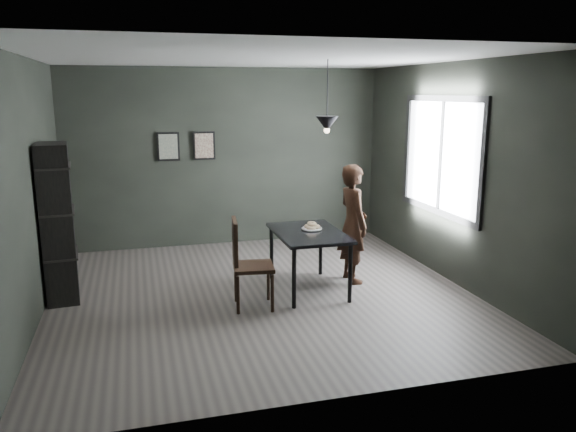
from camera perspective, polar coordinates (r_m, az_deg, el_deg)
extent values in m
plane|color=#3D3834|center=(6.95, -2.70, -7.92)|extent=(5.00, 5.00, 0.00)
cube|color=black|center=(9.03, -6.29, 5.93)|extent=(5.00, 0.10, 2.80)
cube|color=silver|center=(6.53, -2.96, 15.79)|extent=(5.00, 5.00, 0.02)
cube|color=white|center=(7.67, 15.31, 5.90)|extent=(0.02, 1.80, 1.40)
cube|color=black|center=(7.67, 15.25, 5.90)|extent=(0.04, 1.96, 1.56)
cube|color=black|center=(6.88, 2.12, -1.76)|extent=(0.80, 1.20, 0.04)
cylinder|color=black|center=(6.40, 0.62, -6.36)|extent=(0.05, 0.05, 0.71)
cylinder|color=black|center=(6.61, 6.33, -5.82)|extent=(0.05, 0.05, 0.71)
cylinder|color=black|center=(7.40, -1.68, -3.75)|extent=(0.05, 0.05, 0.71)
cylinder|color=black|center=(7.58, 3.33, -3.36)|extent=(0.05, 0.05, 0.71)
cylinder|color=white|center=(6.98, 2.44, -1.34)|extent=(0.23, 0.23, 0.01)
torus|color=#F7E9C0|center=(6.99, 2.82, -1.09)|extent=(0.12, 0.12, 0.04)
torus|color=#F7E9C0|center=(7.00, 2.13, -1.05)|extent=(0.12, 0.12, 0.04)
torus|color=#F7E9C0|center=(6.92, 2.37, -1.21)|extent=(0.12, 0.12, 0.04)
torus|color=#F7E9C0|center=(6.96, 2.44, -0.80)|extent=(0.16, 0.16, 0.06)
imported|color=black|center=(7.26, 6.61, -0.77)|extent=(0.40, 0.58, 1.54)
cube|color=black|center=(6.41, -3.54, -5.17)|extent=(0.50, 0.50, 0.04)
cube|color=black|center=(6.31, -5.41, -2.57)|extent=(0.10, 0.45, 0.49)
cylinder|color=black|center=(6.31, -5.10, -8.03)|extent=(0.04, 0.04, 0.44)
cylinder|color=black|center=(6.34, -1.60, -7.87)|extent=(0.04, 0.04, 0.44)
cylinder|color=black|center=(6.67, -5.31, -6.88)|extent=(0.04, 0.04, 0.44)
cylinder|color=black|center=(6.70, -2.01, -6.74)|extent=(0.04, 0.04, 0.44)
cube|color=black|center=(7.06, -22.38, -0.68)|extent=(0.41, 0.65, 1.86)
cylinder|color=black|center=(6.84, 4.03, 12.48)|extent=(0.01, 0.01, 0.75)
cone|color=black|center=(6.85, 3.98, 9.34)|extent=(0.28, 0.28, 0.18)
sphere|color=#FFE0B2|center=(6.86, 3.97, 8.68)|extent=(0.07, 0.07, 0.07)
cube|color=black|center=(8.89, -12.07, 6.91)|extent=(0.34, 0.03, 0.44)
cube|color=#3F584C|center=(8.87, -12.06, 6.90)|extent=(0.28, 0.01, 0.38)
cube|color=black|center=(8.93, -8.52, 7.08)|extent=(0.34, 0.03, 0.44)
cube|color=brown|center=(8.91, -8.50, 7.07)|extent=(0.28, 0.01, 0.38)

